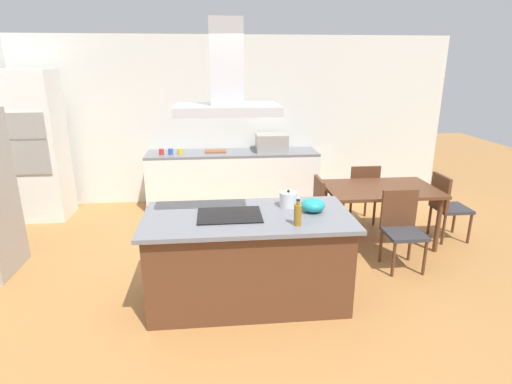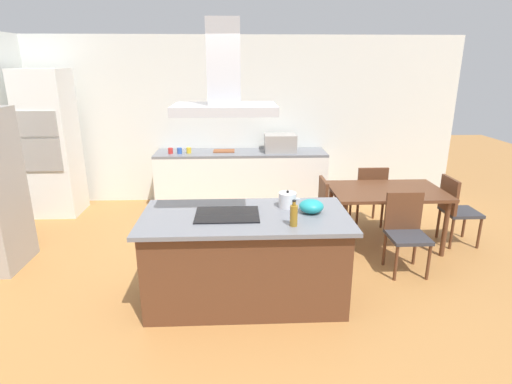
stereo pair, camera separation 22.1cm
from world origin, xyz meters
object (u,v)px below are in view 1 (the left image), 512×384
object	(u,v)px
coffee_mug_red	(161,152)
coffee_mug_yellow	(180,151)
dining_table	(380,194)
chair_at_left_end	(310,208)
range_hood	(227,84)
cutting_board	(215,151)
coffee_mug_blue	(171,152)
countertop_microwave	(272,143)
mixing_bowl	(313,205)
cooktop	(230,215)
wall_oven_stack	(37,146)
tea_kettle	(288,199)
chair_facing_island	(402,224)
olive_oil_bottle	(298,214)
chair_at_right_end	(446,203)
chair_facing_back_wall	(362,190)

from	to	relation	value
coffee_mug_red	coffee_mug_yellow	xyz separation A→B (m)	(0.29, 0.02, 0.00)
dining_table	chair_at_left_end	size ratio (longest dim) A/B	1.57
coffee_mug_red	range_hood	bearing A→B (deg)	-71.17
cutting_board	dining_table	size ratio (longest dim) A/B	0.24
coffee_mug_blue	countertop_microwave	bearing A→B (deg)	2.67
mixing_bowl	coffee_mug_blue	distance (m)	3.21
cooktop	coffee_mug_red	world-z (taller)	coffee_mug_red
mixing_bowl	wall_oven_stack	distance (m)	4.40
mixing_bowl	chair_at_left_end	distance (m)	1.29
tea_kettle	coffee_mug_red	xyz separation A→B (m)	(-1.55, 2.60, -0.03)
wall_oven_stack	chair_facing_island	bearing A→B (deg)	-23.94
tea_kettle	countertop_microwave	xyz separation A→B (m)	(0.20, 2.67, 0.07)
olive_oil_bottle	coffee_mug_red	world-z (taller)	olive_oil_bottle
cutting_board	coffee_mug_yellow	bearing A→B (deg)	-168.99
coffee_mug_yellow	chair_at_right_end	bearing A→B (deg)	-24.19
range_hood	mixing_bowl	bearing A→B (deg)	2.58
coffee_mug_yellow	range_hood	world-z (taller)	range_hood
coffee_mug_blue	wall_oven_stack	size ratio (longest dim) A/B	0.04
cooktop	coffee_mug_yellow	world-z (taller)	coffee_mug_yellow
mixing_bowl	coffee_mug_yellow	xyz separation A→B (m)	(-1.47, 2.79, -0.02)
tea_kettle	chair_facing_island	distance (m)	1.50
mixing_bowl	chair_at_left_end	bearing A→B (deg)	77.45
coffee_mug_blue	dining_table	distance (m)	3.23
countertop_microwave	chair_facing_back_wall	bearing A→B (deg)	-39.93
coffee_mug_blue	chair_facing_back_wall	xyz separation A→B (m)	(2.80, -0.92, -0.44)
chair_at_left_end	tea_kettle	bearing A→B (deg)	-114.98
coffee_mug_red	coffee_mug_blue	world-z (taller)	same
coffee_mug_blue	chair_at_right_end	size ratio (longest dim) A/B	0.10
coffee_mug_red	chair_facing_island	xyz separation A→B (m)	(2.94, -2.25, -0.44)
cutting_board	chair_at_right_end	world-z (taller)	cutting_board
coffee_mug_blue	chair_at_right_end	bearing A→B (deg)	-23.13
olive_oil_bottle	chair_facing_back_wall	world-z (taller)	olive_oil_bottle
coffee_mug_red	chair_at_right_end	size ratio (longest dim) A/B	0.10
coffee_mug_red	coffee_mug_yellow	distance (m)	0.29
dining_table	chair_facing_back_wall	size ratio (longest dim) A/B	1.57
cutting_board	cooktop	bearing A→B (deg)	-87.76
olive_oil_bottle	dining_table	xyz separation A→B (m)	(1.39, 1.51, -0.33)
mixing_bowl	chair_facing_island	bearing A→B (deg)	23.71
coffee_mug_red	chair_at_left_end	size ratio (longest dim) A/B	0.10
mixing_bowl	coffee_mug_blue	bearing A→B (deg)	120.32
tea_kettle	chair_at_right_end	size ratio (longest dim) A/B	0.26
coffee_mug_yellow	chair_facing_back_wall	bearing A→B (deg)	-19.46
coffee_mug_yellow	chair_at_right_end	world-z (taller)	coffee_mug_yellow
chair_at_left_end	chair_facing_island	world-z (taller)	same
tea_kettle	cutting_board	size ratio (longest dim) A/B	0.67
tea_kettle	coffee_mug_blue	world-z (taller)	tea_kettle
tea_kettle	countertop_microwave	bearing A→B (deg)	85.77
tea_kettle	coffee_mug_yellow	bearing A→B (deg)	115.85
mixing_bowl	range_hood	size ratio (longest dim) A/B	0.26
dining_table	chair_facing_back_wall	xyz separation A→B (m)	(0.00, 0.67, -0.16)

